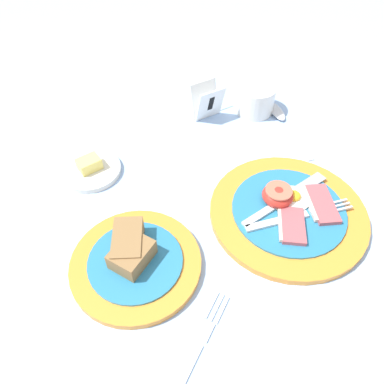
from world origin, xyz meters
TOP-DOWN VIEW (x-y plane):
  - ground_plane at (0.00, 0.00)m, footprint 3.00×3.00m
  - breakfast_plate at (0.07, 0.01)m, footprint 0.26×0.26m
  - bread_plate at (-0.20, 0.02)m, footprint 0.20×0.20m
  - sugar_cup at (0.17, 0.28)m, footprint 0.08×0.08m
  - butter_dish at (-0.21, 0.24)m, footprint 0.11×0.11m
  - number_card at (0.06, 0.31)m, footprint 0.06×0.05m
  - teaspoon_by_saucer at (0.20, 0.23)m, footprint 0.05×0.19m
  - fork_on_cloth at (-0.17, -0.14)m, footprint 0.15×0.13m

SIDE VIEW (x-z plane):
  - ground_plane at x=0.00m, z-range 0.00..0.00m
  - fork_on_cloth at x=-0.17m, z-range 0.00..0.01m
  - teaspoon_by_saucer at x=0.20m, z-range 0.00..0.01m
  - butter_dish at x=-0.21m, z-range -0.01..0.02m
  - breakfast_plate at x=0.07m, z-range -0.01..0.03m
  - bread_plate at x=-0.20m, z-range -0.01..0.04m
  - sugar_cup at x=0.17m, z-range 0.00..0.06m
  - number_card at x=0.06m, z-range 0.00..0.07m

